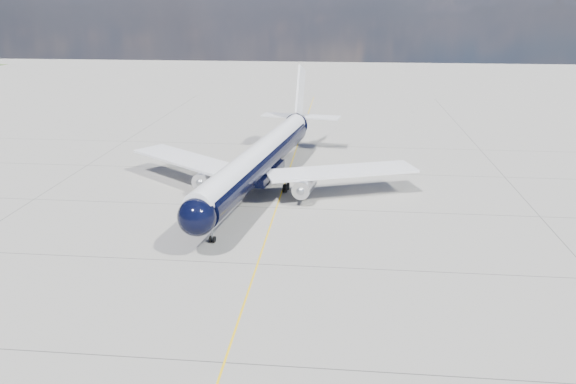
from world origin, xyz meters
name	(u,v)px	position (x,y,z in m)	size (l,w,h in m)	color
ground	(281,194)	(0.00, 30.00, 0.00)	(320.00, 320.00, 0.00)	gray
taxiway_centerline	(276,208)	(0.00, 25.00, 0.00)	(0.16, 160.00, 0.01)	#E3B20B
main_airliner	(262,158)	(-2.58, 31.52, 4.26)	(38.63, 47.44, 13.74)	black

